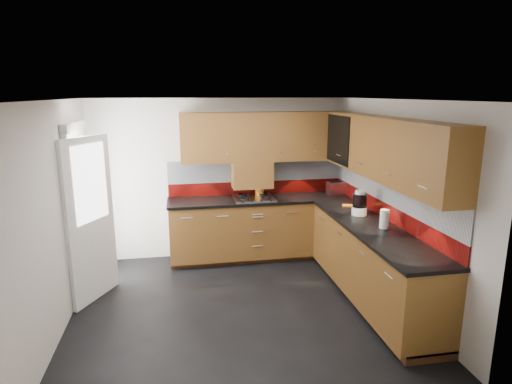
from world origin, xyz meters
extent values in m
cube|color=black|center=(0.00, 0.00, -0.01)|extent=(4.00, 3.80, 0.02)
cube|color=white|center=(0.00, 0.00, 2.45)|extent=(4.00, 3.80, 0.10)
cube|color=beige|center=(0.00, 1.84, 1.20)|extent=(4.00, 0.08, 2.64)
cube|color=beige|center=(0.00, -1.84, 1.20)|extent=(4.00, 0.08, 2.64)
cube|color=beige|center=(-1.94, 0.00, 1.20)|extent=(0.08, 3.80, 2.64)
cube|color=beige|center=(1.94, 0.00, 1.20)|extent=(0.08, 3.80, 2.64)
cube|color=brown|center=(0.55, 1.50, 0.48)|extent=(2.70, 0.60, 0.95)
cube|color=#5C3815|center=(1.60, -0.10, 0.48)|extent=(0.60, 2.60, 0.95)
cube|color=#452613|center=(0.55, 1.53, 0.05)|extent=(2.70, 0.54, 0.10)
cube|color=#452613|center=(1.63, -0.10, 0.05)|extent=(0.54, 2.60, 0.10)
cube|color=black|center=(0.54, 1.49, 0.92)|extent=(2.72, 0.62, 0.04)
cube|color=black|center=(1.59, -0.12, 0.92)|extent=(0.62, 2.60, 0.04)
cube|color=maroon|center=(0.55, 1.79, 1.04)|extent=(2.70, 0.02, 0.20)
cube|color=silver|center=(0.55, 1.79, 1.31)|extent=(2.70, 0.02, 0.34)
cube|color=maroon|center=(1.89, 0.20, 1.04)|extent=(0.02, 3.20, 0.20)
cube|color=silver|center=(1.89, 0.20, 1.31)|extent=(0.02, 3.20, 0.34)
cube|color=brown|center=(0.65, 1.64, 1.84)|extent=(2.50, 0.33, 0.72)
cube|color=#5C3815|center=(1.73, 0.04, 1.84)|extent=(0.33, 2.87, 0.72)
cube|color=silver|center=(0.50, 1.46, 1.63)|extent=(1.80, 0.01, 0.16)
cube|color=silver|center=(1.56, 0.00, 1.63)|extent=(0.01, 2.00, 0.16)
cube|color=brown|center=(0.45, 1.64, 1.28)|extent=(0.60, 0.33, 0.40)
cube|color=black|center=(1.56, 1.07, 1.84)|extent=(0.01, 0.80, 0.66)
cube|color=#FFD18C|center=(1.87, 1.07, 1.84)|extent=(0.01, 0.76, 0.64)
cube|color=black|center=(1.73, 1.07, 1.86)|extent=(0.29, 0.76, 0.01)
cylinder|color=black|center=(1.73, 0.82, 1.96)|extent=(0.07, 0.07, 0.16)
cylinder|color=black|center=(1.73, 0.97, 1.96)|extent=(0.07, 0.07, 0.16)
cylinder|color=white|center=(1.73, 1.12, 1.96)|extent=(0.07, 0.07, 0.16)
cylinder|color=black|center=(1.73, 1.27, 1.96)|extent=(0.07, 0.07, 0.16)
cube|color=white|center=(-1.86, 0.90, 1.02)|extent=(0.06, 0.95, 2.04)
cube|color=white|center=(-1.68, 0.55, 1.00)|extent=(0.42, 0.73, 1.98)
cube|color=white|center=(-1.65, 0.55, 1.45)|extent=(0.28, 0.50, 0.90)
cube|color=silver|center=(0.45, 1.48, 0.95)|extent=(0.59, 0.51, 0.02)
torus|color=black|center=(0.30, 1.36, 0.98)|extent=(0.13, 0.13, 0.02)
torus|color=black|center=(0.60, 1.36, 0.98)|extent=(0.13, 0.13, 0.02)
torus|color=black|center=(0.30, 1.60, 0.98)|extent=(0.13, 0.13, 0.02)
torus|color=black|center=(0.60, 1.60, 0.98)|extent=(0.13, 0.13, 0.02)
cube|color=black|center=(0.45, 1.23, 0.96)|extent=(0.45, 0.04, 0.02)
cylinder|color=orange|center=(0.56, 1.63, 1.02)|extent=(0.13, 0.13, 0.16)
cylinder|color=brown|center=(0.56, 1.65, 1.22)|extent=(0.06, 0.01, 0.32)
cylinder|color=brown|center=(0.57, 1.65, 1.20)|extent=(0.05, 0.03, 0.30)
cylinder|color=brown|center=(0.55, 1.65, 1.23)|extent=(0.06, 0.03, 0.34)
cylinder|color=brown|center=(0.58, 1.64, 1.19)|extent=(0.04, 0.04, 0.28)
cylinder|color=brown|center=(0.54, 1.64, 1.21)|extent=(0.04, 0.05, 0.31)
cube|color=silver|center=(1.75, 1.54, 1.03)|extent=(0.29, 0.20, 0.18)
cube|color=black|center=(1.75, 1.54, 1.13)|extent=(0.21, 0.05, 0.01)
cube|color=black|center=(1.75, 1.58, 1.13)|extent=(0.21, 0.05, 0.01)
cylinder|color=white|center=(1.63, 0.39, 0.99)|extent=(0.19, 0.19, 0.11)
cylinder|color=black|center=(1.63, 0.39, 1.13)|extent=(0.18, 0.18, 0.17)
cylinder|color=white|center=(1.63, 0.39, 1.24)|extent=(0.13, 0.13, 0.04)
cylinder|color=white|center=(1.68, -0.19, 1.05)|extent=(0.12, 0.12, 0.22)
cube|color=orange|center=(1.65, 0.82, 0.95)|extent=(0.18, 0.16, 0.02)
camera|label=1|loc=(-0.63, -4.57, 2.47)|focal=30.00mm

